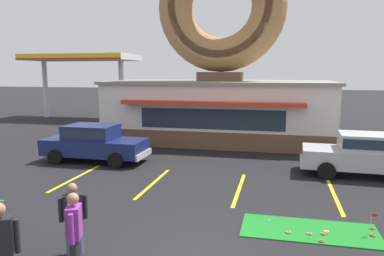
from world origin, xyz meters
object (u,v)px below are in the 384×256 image
(car_silver, at_px, (366,153))
(pedestrian_beanie_man, at_px, (73,215))
(car_navy, at_px, (94,142))
(pedestrian_hooded_kid, at_px, (1,248))
(golf_ball, at_px, (269,220))
(putting_flag_pin, at_px, (373,219))
(trash_bin, at_px, (350,144))
(pedestrian_blue_sweater_man, at_px, (74,232))

(car_silver, height_order, pedestrian_beanie_man, car_silver)
(car_navy, distance_m, pedestrian_beanie_man, 8.56)
(pedestrian_hooded_kid, distance_m, pedestrian_beanie_man, 1.83)
(golf_ball, distance_m, putting_flag_pin, 2.44)
(car_navy, distance_m, trash_bin, 11.76)
(golf_ball, distance_m, car_navy, 9.19)
(golf_ball, relative_size, pedestrian_blue_sweater_man, 0.02)
(car_navy, xyz_separation_m, pedestrian_beanie_man, (3.61, -7.76, -0.01))
(putting_flag_pin, distance_m, pedestrian_beanie_man, 6.82)
(car_silver, relative_size, trash_bin, 4.74)
(putting_flag_pin, relative_size, car_silver, 0.12)
(car_silver, xyz_separation_m, car_navy, (-10.96, -0.18, 0.00))
(golf_ball, bearing_deg, car_navy, 146.14)
(putting_flag_pin, relative_size, pedestrian_hooded_kid, 0.31)
(golf_ball, xyz_separation_m, pedestrian_beanie_man, (-3.99, -2.66, 0.81))
(pedestrian_blue_sweater_man, bearing_deg, putting_flag_pin, 29.33)
(pedestrian_blue_sweater_man, distance_m, trash_bin, 14.41)
(car_silver, bearing_deg, trash_bin, 88.44)
(car_silver, bearing_deg, putting_flag_pin, -99.86)
(putting_flag_pin, xyz_separation_m, pedestrian_blue_sweater_man, (-5.83, -3.27, 0.50))
(car_silver, bearing_deg, pedestrian_hooded_kid, -127.94)
(pedestrian_hooded_kid, height_order, pedestrian_beanie_man, pedestrian_hooded_kid)
(pedestrian_hooded_kid, bearing_deg, car_silver, 52.06)
(car_navy, bearing_deg, car_silver, 0.95)
(car_navy, relative_size, trash_bin, 4.69)
(car_navy, bearing_deg, pedestrian_beanie_man, -65.07)
(golf_ball, height_order, putting_flag_pin, putting_flag_pin)
(golf_ball, bearing_deg, car_silver, 57.51)
(pedestrian_blue_sweater_man, bearing_deg, golf_ball, 46.11)
(car_silver, distance_m, pedestrian_hooded_kid, 12.37)
(pedestrian_blue_sweater_man, bearing_deg, pedestrian_hooded_kid, -131.83)
(pedestrian_hooded_kid, height_order, trash_bin, pedestrian_hooded_kid)
(car_silver, height_order, pedestrian_hooded_kid, pedestrian_hooded_kid)
(putting_flag_pin, distance_m, pedestrian_hooded_kid, 7.86)
(putting_flag_pin, bearing_deg, pedestrian_blue_sweater_man, -150.67)
(putting_flag_pin, relative_size, pedestrian_beanie_man, 0.35)
(trash_bin, bearing_deg, golf_ball, -110.90)
(pedestrian_hooded_kid, bearing_deg, car_navy, 109.32)
(pedestrian_beanie_man, bearing_deg, pedestrian_blue_sweater_man, -58.41)
(trash_bin, bearing_deg, putting_flag_pin, -96.53)
(car_navy, xyz_separation_m, pedestrian_hooded_kid, (3.36, -9.57, 0.11))
(golf_ball, distance_m, car_silver, 6.31)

